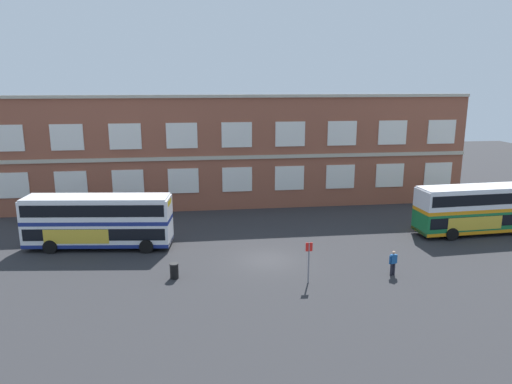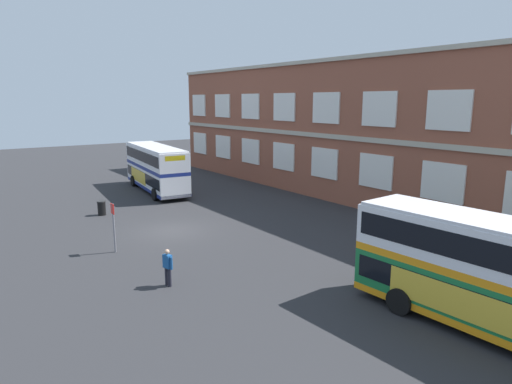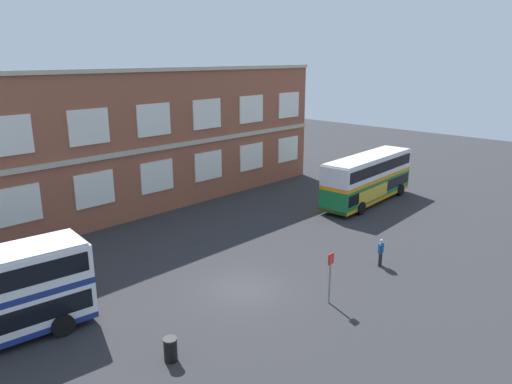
% 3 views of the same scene
% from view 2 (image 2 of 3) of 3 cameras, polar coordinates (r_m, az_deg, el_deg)
% --- Properties ---
extents(ground_plane, '(120.00, 120.00, 0.00)m').
position_cam_2_polar(ground_plane, '(29.73, -7.13, -4.27)').
color(ground_plane, '#2B2B2D').
extents(brick_terminal_building, '(47.29, 8.19, 11.30)m').
position_cam_2_polar(brick_terminal_building, '(39.44, 13.06, 7.57)').
color(brick_terminal_building, brown).
rests_on(brick_terminal_building, ground).
extents(double_decker_near, '(11.22, 3.84, 4.07)m').
position_cam_2_polar(double_decker_near, '(41.28, -12.64, 3.06)').
color(double_decker_near, silver).
rests_on(double_decker_near, ground).
extents(double_decker_middle, '(11.12, 3.31, 4.07)m').
position_cam_2_polar(double_decker_middle, '(17.62, 29.56, -9.69)').
color(double_decker_middle, '#197038').
rests_on(double_decker_middle, ground).
extents(waiting_passenger, '(0.64, 0.33, 1.70)m').
position_cam_2_polar(waiting_passenger, '(20.36, -11.17, -9.21)').
color(waiting_passenger, black).
rests_on(waiting_passenger, ground).
extents(bus_stand_flag, '(0.44, 0.10, 2.70)m').
position_cam_2_polar(bus_stand_flag, '(25.21, -17.66, -3.79)').
color(bus_stand_flag, slate).
rests_on(bus_stand_flag, ground).
extents(station_litter_bin, '(0.60, 0.60, 1.03)m').
position_cam_2_polar(station_litter_bin, '(33.91, -19.04, -1.93)').
color(station_litter_bin, black).
rests_on(station_litter_bin, ground).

